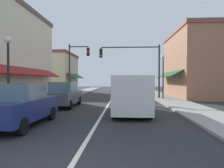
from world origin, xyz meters
TOP-DOWN VIEW (x-y plane):
  - ground_plane at (0.00, 18.00)m, footprint 80.00×80.00m
  - sidewalk_left at (-5.50, 18.00)m, footprint 2.60×56.00m
  - sidewalk_right at (5.50, 18.00)m, footprint 2.60×56.00m
  - lane_center_stripe at (0.00, 18.00)m, footprint 0.14×52.00m
  - storefront_right_block at (9.06, 20.00)m, footprint 5.84×10.20m
  - storefront_far_left at (-9.68, 28.00)m, footprint 7.08×8.20m
  - parked_car_nearest_left at (-3.09, 4.97)m, footprint 1.83×4.12m
  - parked_car_second_left at (-3.06, 10.93)m, footprint 1.79×4.10m
  - van_in_lane at (1.59, 8.44)m, footprint 2.04×5.20m
  - traffic_signal_mast_arm at (2.60, 17.37)m, footprint 6.13×0.50m
  - traffic_signal_left_corner at (-4.09, 18.86)m, footprint 2.36×0.50m
  - street_lamp_left_near at (-4.84, 7.10)m, footprint 0.36×0.36m
  - street_lamp_right_mid at (5.03, 16.59)m, footprint 0.36×0.36m

SIDE VIEW (x-z plane):
  - ground_plane at x=0.00m, z-range 0.00..0.00m
  - lane_center_stripe at x=0.00m, z-range 0.00..0.01m
  - sidewalk_left at x=-5.50m, z-range 0.00..0.12m
  - sidewalk_right at x=5.50m, z-range 0.00..0.12m
  - parked_car_nearest_left at x=-3.09m, z-range -0.01..1.76m
  - parked_car_second_left at x=-3.06m, z-range -0.01..1.76m
  - van_in_lane at x=1.59m, z-range 0.09..2.21m
  - street_lamp_left_near at x=-4.84m, z-range 0.78..4.95m
  - street_lamp_right_mid at x=5.03m, z-range 0.80..5.16m
  - storefront_far_left at x=-9.68m, z-range 0.01..6.15m
  - storefront_right_block at x=9.06m, z-range 0.00..7.37m
  - traffic_signal_left_corner at x=-4.09m, z-range 0.86..6.73m
  - traffic_signal_mast_arm at x=2.60m, z-range 1.08..6.59m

